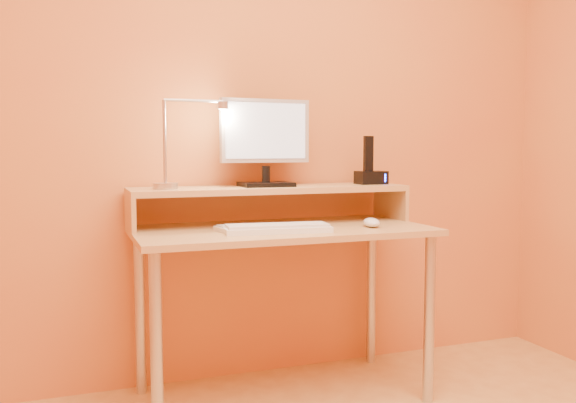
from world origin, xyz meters
name	(u,v)px	position (x,y,z in m)	size (l,w,h in m)	color
wall_back	(258,103)	(0.00, 1.50, 1.25)	(3.00, 0.04, 2.50)	#D4863C
desk_leg_fl	(156,350)	(-0.55, 0.93, 0.35)	(0.04, 0.04, 0.69)	#B8B8BF
desk_leg_fr	(429,319)	(0.55, 0.93, 0.35)	(0.04, 0.04, 0.69)	#B8B8BF
desk_leg_bl	(140,313)	(-0.55, 1.43, 0.35)	(0.04, 0.04, 0.69)	#B8B8BF
desk_leg_br	(371,292)	(0.55, 1.43, 0.35)	(0.04, 0.04, 0.69)	#B8B8BF
desk_lower	(282,230)	(0.00, 1.18, 0.71)	(1.20, 0.60, 0.03)	tan
shelf_riser_left	(130,213)	(-0.59, 1.33, 0.79)	(0.02, 0.30, 0.14)	tan
shelf_riser_right	(390,203)	(0.59, 1.33, 0.79)	(0.02, 0.30, 0.14)	tan
desk_shelf	(270,189)	(0.00, 1.33, 0.87)	(1.20, 0.30, 0.03)	tan
monitor_foot	(266,184)	(-0.02, 1.33, 0.89)	(0.22, 0.16, 0.02)	black
monitor_neck	(266,174)	(-0.02, 1.33, 0.93)	(0.04, 0.04, 0.07)	black
monitor_panel	(265,131)	(-0.02, 1.34, 1.12)	(0.40, 0.04, 0.27)	#B0B0B5
monitor_back	(263,131)	(-0.02, 1.36, 1.12)	(0.36, 0.01, 0.23)	black
monitor_screen	(266,131)	(-0.02, 1.32, 1.12)	(0.36, 0.00, 0.23)	silver
lamp_base	(165,186)	(-0.45, 1.30, 0.89)	(0.10, 0.10, 0.03)	#B8B8BF
lamp_post	(165,142)	(-0.45, 1.30, 1.07)	(0.01, 0.01, 0.33)	#B8B8BF
lamp_arm	(194,101)	(-0.33, 1.30, 1.24)	(0.01, 0.01, 0.24)	#B8B8BF
lamp_head	(223,105)	(-0.21, 1.30, 1.22)	(0.04, 0.04, 0.03)	#B8B8BF
lamp_bulb	(223,109)	(-0.21, 1.30, 1.20)	(0.03, 0.03, 0.00)	#FFEAC6
phone_dock	(371,178)	(0.49, 1.33, 0.91)	(0.13, 0.10, 0.06)	black
phone_handset	(368,154)	(0.47, 1.33, 1.02)	(0.04, 0.03, 0.16)	black
phone_led	(385,178)	(0.53, 1.28, 0.91)	(0.01, 0.00, 0.04)	#1732FF
keyboard	(277,229)	(-0.07, 1.05, 0.73)	(0.41, 0.13, 0.02)	white
mouse	(372,222)	(0.35, 1.06, 0.74)	(0.06, 0.11, 0.04)	silver
remote_control	(228,231)	(-0.25, 1.10, 0.73)	(0.05, 0.18, 0.02)	white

